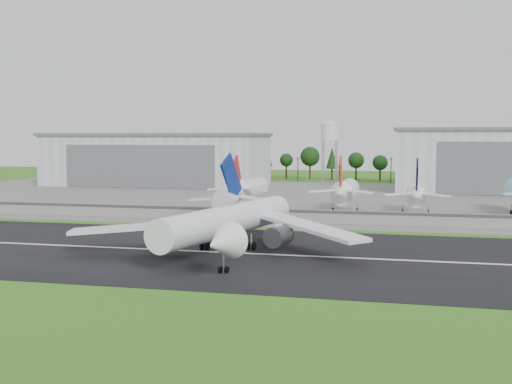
% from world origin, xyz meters
% --- Properties ---
extents(ground, '(600.00, 600.00, 0.00)m').
position_xyz_m(ground, '(0.00, 0.00, 0.00)').
color(ground, '#376A19').
rests_on(ground, ground).
extents(runway, '(320.00, 60.00, 0.10)m').
position_xyz_m(runway, '(0.00, 10.00, 0.05)').
color(runway, black).
rests_on(runway, ground).
extents(runway_centerline, '(220.00, 1.00, 0.02)m').
position_xyz_m(runway_centerline, '(0.00, 10.00, 0.11)').
color(runway_centerline, white).
rests_on(runway_centerline, runway).
extents(apron, '(320.00, 150.00, 0.10)m').
position_xyz_m(apron, '(0.00, 120.00, 0.05)').
color(apron, slate).
rests_on(apron, ground).
extents(blast_fence, '(240.00, 0.61, 3.50)m').
position_xyz_m(blast_fence, '(0.00, 54.99, 1.81)').
color(blast_fence, gray).
rests_on(blast_fence, ground).
extents(hangar_west, '(97.00, 44.00, 23.20)m').
position_xyz_m(hangar_west, '(-80.00, 164.92, 11.63)').
color(hangar_west, silver).
rests_on(hangar_west, ground).
extents(water_tower, '(8.40, 8.40, 29.40)m').
position_xyz_m(water_tower, '(-5.00, 185.00, 24.55)').
color(water_tower, '#99999E').
rests_on(water_tower, ground).
extents(utility_poles, '(230.00, 3.00, 12.00)m').
position_xyz_m(utility_poles, '(0.00, 200.00, 0.00)').
color(utility_poles, black).
rests_on(utility_poles, ground).
extents(treeline, '(320.00, 16.00, 22.00)m').
position_xyz_m(treeline, '(0.00, 215.00, 0.00)').
color(treeline, black).
rests_on(treeline, ground).
extents(main_airliner, '(55.64, 58.65, 18.17)m').
position_xyz_m(main_airliner, '(-3.47, 9.58, 4.89)').
color(main_airliner, white).
rests_on(main_airliner, runway).
extents(parked_jet_red_a, '(7.36, 31.29, 16.91)m').
position_xyz_m(parked_jet_red_a, '(-16.31, 76.59, 6.39)').
color(parked_jet_red_a, white).
rests_on(parked_jet_red_a, ground).
extents(parked_jet_red_b, '(7.36, 31.29, 16.85)m').
position_xyz_m(parked_jet_red_b, '(12.14, 76.58, 6.33)').
color(parked_jet_red_b, white).
rests_on(parked_jet_red_b, ground).
extents(parked_jet_navy, '(7.36, 31.29, 16.41)m').
position_xyz_m(parked_jet_navy, '(31.77, 76.52, 5.93)').
color(parked_jet_navy, white).
rests_on(parked_jet_navy, ground).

